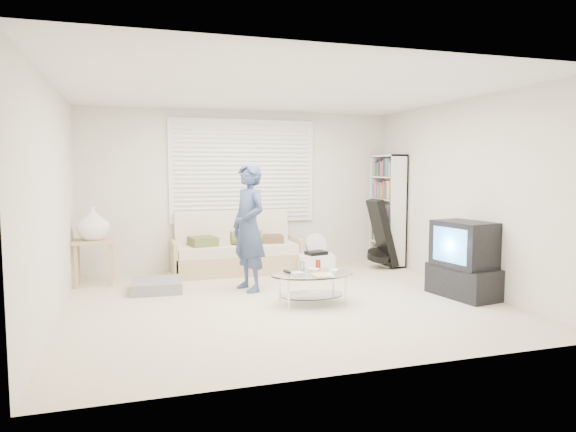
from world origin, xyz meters
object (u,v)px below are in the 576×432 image
object	(u,v)px
futon_sofa	(236,252)
tv_unit	(463,260)
coffee_table	(312,279)
bookshelf	(387,210)

from	to	relation	value
futon_sofa	tv_unit	distance (m)	3.34
futon_sofa	coffee_table	distance (m)	2.15
tv_unit	coffee_table	xyz separation A→B (m)	(-1.90, 0.23, -0.16)
bookshelf	tv_unit	size ratio (longest dim) A/B	1.92
coffee_table	bookshelf	bearing A→B (deg)	44.50
bookshelf	tv_unit	xyz separation A→B (m)	(-0.13, -2.22, -0.45)
futon_sofa	tv_unit	size ratio (longest dim) A/B	2.04
futon_sofa	tv_unit	xyz separation A→B (m)	(2.40, -2.32, 0.15)
tv_unit	bookshelf	bearing A→B (deg)	86.77
coffee_table	tv_unit	bearing A→B (deg)	-6.88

